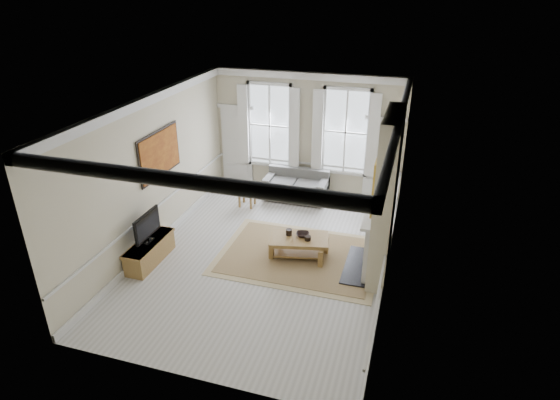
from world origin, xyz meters
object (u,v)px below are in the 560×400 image
(side_table, at_px, (247,193))
(coffee_table, at_px, (299,241))
(tv_stand, at_px, (150,252))
(sofa, at_px, (297,187))

(side_table, distance_m, coffee_table, 2.86)
(tv_stand, bearing_deg, side_table, 71.95)
(sofa, distance_m, tv_stand, 4.56)
(sofa, xyz_separation_m, coffee_table, (0.83, -2.86, 0.04))
(coffee_table, xyz_separation_m, tv_stand, (-3.02, -1.14, -0.14))
(side_table, height_order, coffee_table, side_table)
(sofa, distance_m, coffee_table, 2.98)
(sofa, distance_m, side_table, 1.41)
(sofa, height_order, side_table, sofa)
(side_table, bearing_deg, sofa, 34.88)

